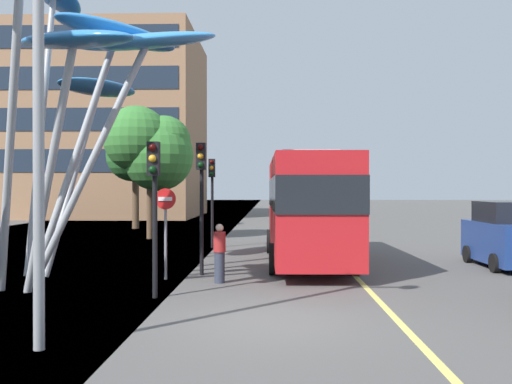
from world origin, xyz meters
TOP-DOWN VIEW (x-y plane):
  - ground at (-0.65, 0.00)m, footprint 120.00×240.00m
  - red_bus at (1.32, 8.71)m, footprint 2.88×10.00m
  - leaf_sculpture at (-6.77, 3.90)m, footprint 11.57×12.07m
  - traffic_light_kerb_near at (-2.70, 2.18)m, footprint 0.28×0.42m
  - traffic_light_kerb_far at (-2.02, 5.76)m, footprint 0.28×0.42m
  - traffic_light_island_mid at (-2.54, 13.61)m, footprint 0.28×0.42m
  - car_parked_mid at (7.96, 7.79)m, footprint 2.09×3.92m
  - street_lamp at (-3.28, -2.09)m, footprint 1.73×0.44m
  - tree_pavement_near at (-5.96, 17.63)m, footprint 4.48×4.85m
  - tree_pavement_far at (-8.72, 25.36)m, footprint 4.67×4.90m
  - pedestrian at (-1.35, 4.45)m, footprint 0.34×0.34m
  - no_entry_sign at (-2.96, 4.99)m, footprint 0.60×0.12m
  - backdrop_building at (-16.28, 42.04)m, footprint 18.74×15.06m

SIDE VIEW (x-z plane):
  - ground at x=-0.65m, z-range -0.10..0.00m
  - pedestrian at x=-1.35m, z-range 0.00..1.64m
  - car_parked_mid at x=7.96m, z-range -0.06..2.12m
  - no_entry_sign at x=-2.96m, z-range 0.43..3.05m
  - red_bus at x=1.32m, z-range 0.18..4.05m
  - traffic_light_kerb_near at x=-2.70m, z-range 0.83..4.55m
  - traffic_light_island_mid at x=-2.54m, z-range 0.87..4.78m
  - traffic_light_kerb_far at x=-2.02m, z-range 0.88..4.86m
  - street_lamp at x=-3.28m, z-range 1.05..8.41m
  - tree_pavement_near at x=-5.96m, z-range 1.36..8.15m
  - tree_pavement_far at x=-8.72m, z-range 1.34..8.72m
  - leaf_sculpture at x=-6.77m, z-range 2.09..11.72m
  - backdrop_building at x=-16.28m, z-range 0.00..16.88m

